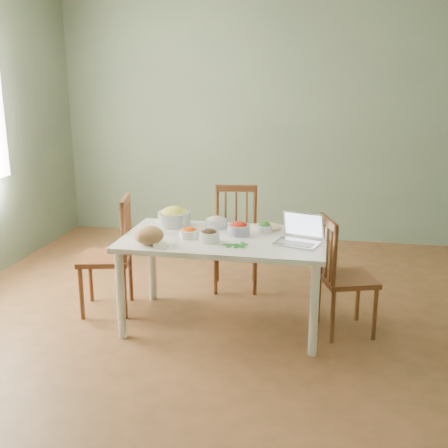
% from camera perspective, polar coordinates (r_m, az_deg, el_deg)
% --- Properties ---
extents(floor, '(5.00, 5.00, 0.00)m').
position_cam_1_polar(floor, '(4.18, 1.84, -10.98)').
color(floor, brown).
rests_on(floor, ground).
extents(wall_back, '(5.00, 0.00, 2.70)m').
position_cam_1_polar(wall_back, '(6.25, 5.68, 10.63)').
color(wall_back, gray).
rests_on(wall_back, ground).
extents(wall_front, '(5.00, 0.00, 2.70)m').
position_cam_1_polar(wall_front, '(1.43, -14.06, -5.60)').
color(wall_front, gray).
rests_on(wall_front, ground).
extents(dining_table, '(1.48, 0.83, 0.70)m').
position_cam_1_polar(dining_table, '(4.13, 0.00, -6.00)').
color(dining_table, white).
rests_on(dining_table, floor).
extents(chair_far, '(0.45, 0.44, 0.90)m').
position_cam_1_polar(chair_far, '(4.81, 1.22, -1.61)').
color(chair_far, '#5F2F19').
rests_on(chair_far, floor).
extents(chair_left, '(0.47, 0.49, 0.93)m').
position_cam_1_polar(chair_left, '(4.45, -12.25, -3.16)').
color(chair_left, '#5F2F19').
rests_on(chair_left, floor).
extents(chair_right, '(0.47, 0.48, 0.87)m').
position_cam_1_polar(chair_right, '(4.10, 12.73, -5.27)').
color(chair_right, '#5F2F19').
rests_on(chair_right, floor).
extents(bread_boule, '(0.24, 0.24, 0.13)m').
position_cam_1_polar(bread_boule, '(3.87, -7.78, -1.17)').
color(bread_boule, '#AB804F').
rests_on(bread_boule, dining_table).
extents(butter_stick, '(0.11, 0.05, 0.03)m').
position_cam_1_polar(butter_stick, '(3.78, -6.58, -2.36)').
color(butter_stick, white).
rests_on(butter_stick, dining_table).
extents(bowl_squash, '(0.26, 0.26, 0.15)m').
position_cam_1_polar(bowl_squash, '(4.32, -5.21, 0.78)').
color(bowl_squash, '#D1D155').
rests_on(bowl_squash, dining_table).
extents(bowl_carrot, '(0.18, 0.18, 0.08)m').
position_cam_1_polar(bowl_carrot, '(4.01, -3.67, -0.91)').
color(bowl_carrot, '#E76400').
rests_on(bowl_carrot, dining_table).
extents(bowl_onion, '(0.19, 0.19, 0.09)m').
position_cam_1_polar(bowl_onion, '(4.25, -0.82, 0.19)').
color(bowl_onion, beige).
rests_on(bowl_onion, dining_table).
extents(bowl_mushroom, '(0.19, 0.19, 0.09)m').
position_cam_1_polar(bowl_mushroom, '(3.89, -1.55, -1.23)').
color(bowl_mushroom, black).
rests_on(bowl_mushroom, dining_table).
extents(bowl_redpep, '(0.21, 0.21, 0.10)m').
position_cam_1_polar(bowl_redpep, '(4.07, 1.54, -0.48)').
color(bowl_redpep, red).
rests_on(bowl_redpep, dining_table).
extents(bowl_broccoli, '(0.16, 0.16, 0.08)m').
position_cam_1_polar(bowl_broccoli, '(4.16, 4.21, -0.31)').
color(bowl_broccoli, '#1A581C').
rests_on(bowl_broccoli, dining_table).
extents(flatbread, '(0.23, 0.23, 0.02)m').
position_cam_1_polar(flatbread, '(4.26, 4.48, -0.32)').
color(flatbread, beige).
rests_on(flatbread, dining_table).
extents(basil_bunch, '(0.19, 0.19, 0.02)m').
position_cam_1_polar(basil_bunch, '(3.83, 1.10, -2.08)').
color(basil_bunch, '#277B2B').
rests_on(basil_bunch, dining_table).
extents(laptop, '(0.36, 0.33, 0.21)m').
position_cam_1_polar(laptop, '(3.86, 7.65, -0.64)').
color(laptop, silver).
rests_on(laptop, dining_table).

